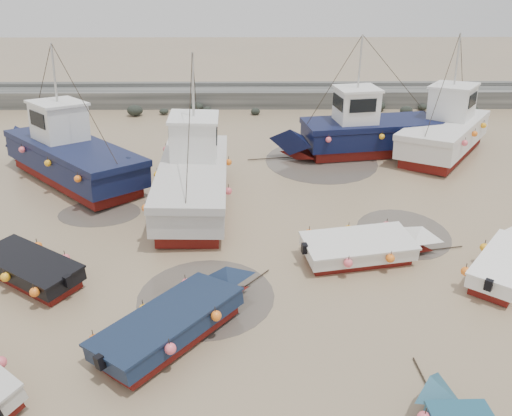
{
  "coord_description": "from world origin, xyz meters",
  "views": [
    {
      "loc": [
        -1.19,
        -14.25,
        9.41
      ],
      "look_at": [
        -1.04,
        2.05,
        1.4
      ],
      "focal_mm": 35.0,
      "sensor_mm": 36.0,
      "label": 1
    }
  ],
  "objects_px": {
    "cabin_boat_2": "(360,131)",
    "cabin_boat_0": "(65,153)",
    "cabin_boat_1": "(193,172)",
    "dinghy_1": "(180,317)",
    "person": "(132,195)",
    "dinghy_3": "(508,259)",
    "cabin_boat_3": "(449,129)",
    "dinghy_5": "(367,245)",
    "dinghy_4": "(23,263)"
  },
  "relations": [
    {
      "from": "dinghy_5",
      "to": "dinghy_1",
      "type": "bearing_deg",
      "value": -68.22
    },
    {
      "from": "dinghy_4",
      "to": "dinghy_5",
      "type": "xyz_separation_m",
      "value": [
        11.58,
        1.08,
        -0.0
      ]
    },
    {
      "from": "dinghy_1",
      "to": "cabin_boat_2",
      "type": "distance_m",
      "value": 16.69
    },
    {
      "from": "cabin_boat_0",
      "to": "cabin_boat_3",
      "type": "xyz_separation_m",
      "value": [
        19.6,
        3.55,
        0.04
      ]
    },
    {
      "from": "dinghy_1",
      "to": "cabin_boat_1",
      "type": "relative_size",
      "value": 0.5
    },
    {
      "from": "cabin_boat_0",
      "to": "dinghy_3",
      "type": "bearing_deg",
      "value": -72.06
    },
    {
      "from": "dinghy_1",
      "to": "person",
      "type": "distance_m",
      "value": 10.01
    },
    {
      "from": "cabin_boat_3",
      "to": "cabin_boat_2",
      "type": "bearing_deg",
      "value": -140.68
    },
    {
      "from": "cabin_boat_3",
      "to": "dinghy_5",
      "type": "bearing_deg",
      "value": -84.76
    },
    {
      "from": "dinghy_3",
      "to": "dinghy_5",
      "type": "distance_m",
      "value": 4.62
    },
    {
      "from": "dinghy_4",
      "to": "cabin_boat_1",
      "type": "relative_size",
      "value": 0.48
    },
    {
      "from": "cabin_boat_1",
      "to": "dinghy_4",
      "type": "bearing_deg",
      "value": -131.46
    },
    {
      "from": "cabin_boat_2",
      "to": "cabin_boat_1",
      "type": "bearing_deg",
      "value": 115.07
    },
    {
      "from": "cabin_boat_1",
      "to": "cabin_boat_2",
      "type": "height_order",
      "value": "same"
    },
    {
      "from": "person",
      "to": "dinghy_1",
      "type": "bearing_deg",
      "value": 76.62
    },
    {
      "from": "cabin_boat_0",
      "to": "cabin_boat_2",
      "type": "distance_m",
      "value": 15.1
    },
    {
      "from": "dinghy_5",
      "to": "cabin_boat_1",
      "type": "distance_m",
      "value": 8.31
    },
    {
      "from": "dinghy_4",
      "to": "cabin_boat_3",
      "type": "xyz_separation_m",
      "value": [
        18.25,
        12.11,
        0.79
      ]
    },
    {
      "from": "dinghy_3",
      "to": "dinghy_5",
      "type": "bearing_deg",
      "value": -152.47
    },
    {
      "from": "dinghy_1",
      "to": "cabin_boat_3",
      "type": "relative_size",
      "value": 0.63
    },
    {
      "from": "dinghy_5",
      "to": "cabin_boat_1",
      "type": "xyz_separation_m",
      "value": [
        -6.59,
        5.01,
        0.76
      ]
    },
    {
      "from": "cabin_boat_0",
      "to": "cabin_boat_1",
      "type": "relative_size",
      "value": 0.82
    },
    {
      "from": "dinghy_3",
      "to": "cabin_boat_0",
      "type": "bearing_deg",
      "value": -166.15
    },
    {
      "from": "dinghy_4",
      "to": "cabin_boat_0",
      "type": "xyz_separation_m",
      "value": [
        -1.36,
        8.56,
        0.75
      ]
    },
    {
      "from": "dinghy_4",
      "to": "cabin_boat_3",
      "type": "relative_size",
      "value": 0.6
    },
    {
      "from": "dinghy_5",
      "to": "person",
      "type": "relative_size",
      "value": 3.32
    },
    {
      "from": "dinghy_5",
      "to": "cabin_boat_3",
      "type": "relative_size",
      "value": 0.68
    },
    {
      "from": "cabin_boat_0",
      "to": "cabin_boat_2",
      "type": "bearing_deg",
      "value": -33.58
    },
    {
      "from": "cabin_boat_1",
      "to": "cabin_boat_3",
      "type": "distance_m",
      "value": 14.57
    },
    {
      "from": "dinghy_1",
      "to": "cabin_boat_1",
      "type": "height_order",
      "value": "cabin_boat_1"
    },
    {
      "from": "dinghy_1",
      "to": "cabin_boat_0",
      "type": "relative_size",
      "value": 0.61
    },
    {
      "from": "dinghy_1",
      "to": "cabin_boat_0",
      "type": "bearing_deg",
      "value": 160.73
    },
    {
      "from": "cabin_boat_2",
      "to": "cabin_boat_0",
      "type": "bearing_deg",
      "value": 93.19
    },
    {
      "from": "cabin_boat_0",
      "to": "dinghy_5",
      "type": "bearing_deg",
      "value": -76.25
    },
    {
      "from": "cabin_boat_3",
      "to": "dinghy_1",
      "type": "bearing_deg",
      "value": -94.03
    },
    {
      "from": "dinghy_4",
      "to": "cabin_boat_2",
      "type": "relative_size",
      "value": 0.52
    },
    {
      "from": "person",
      "to": "dinghy_3",
      "type": "bearing_deg",
      "value": 121.82
    },
    {
      "from": "cabin_boat_2",
      "to": "person",
      "type": "relative_size",
      "value": 5.73
    },
    {
      "from": "person",
      "to": "cabin_boat_3",
      "type": "bearing_deg",
      "value": 165.52
    },
    {
      "from": "cabin_boat_0",
      "to": "cabin_boat_1",
      "type": "xyz_separation_m",
      "value": [
        6.34,
        -2.47,
        0.0
      ]
    },
    {
      "from": "cabin_boat_0",
      "to": "person",
      "type": "xyz_separation_m",
      "value": [
        3.45,
        -2.0,
        -1.3
      ]
    },
    {
      "from": "dinghy_5",
      "to": "dinghy_3",
      "type": "bearing_deg",
      "value": 66.76
    },
    {
      "from": "dinghy_5",
      "to": "cabin_boat_1",
      "type": "bearing_deg",
      "value": -138.29
    },
    {
      "from": "person",
      "to": "cabin_boat_1",
      "type": "bearing_deg",
      "value": 137.27
    },
    {
      "from": "cabin_boat_2",
      "to": "person",
      "type": "height_order",
      "value": "cabin_boat_2"
    },
    {
      "from": "dinghy_3",
      "to": "cabin_boat_2",
      "type": "height_order",
      "value": "cabin_boat_2"
    },
    {
      "from": "dinghy_1",
      "to": "cabin_boat_3",
      "type": "bearing_deg",
      "value": 89.2
    },
    {
      "from": "dinghy_5",
      "to": "cabin_boat_1",
      "type": "height_order",
      "value": "cabin_boat_1"
    },
    {
      "from": "dinghy_5",
      "to": "cabin_boat_2",
      "type": "xyz_separation_m",
      "value": [
        1.81,
        10.78,
        0.78
      ]
    },
    {
      "from": "cabin_boat_1",
      "to": "cabin_boat_3",
      "type": "xyz_separation_m",
      "value": [
        13.26,
        6.02,
        0.04
      ]
    }
  ]
}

